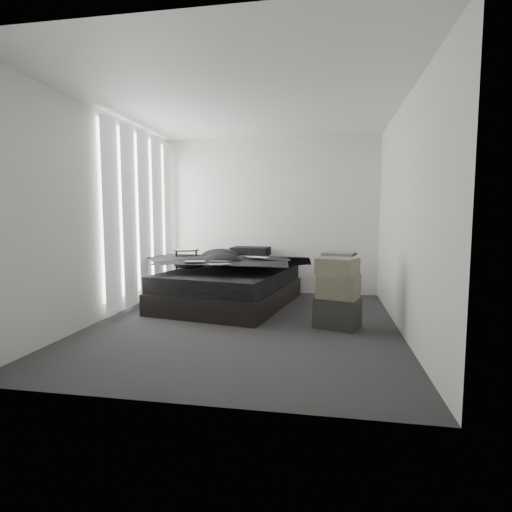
% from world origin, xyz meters
% --- Properties ---
extents(floor, '(3.60, 4.20, 0.01)m').
position_xyz_m(floor, '(0.00, 0.00, 0.00)').
color(floor, '#2F2F32').
rests_on(floor, ground).
extents(ceiling, '(3.60, 4.20, 0.01)m').
position_xyz_m(ceiling, '(0.00, 0.00, 2.60)').
color(ceiling, white).
rests_on(ceiling, ground).
extents(wall_back, '(3.60, 0.01, 2.60)m').
position_xyz_m(wall_back, '(0.00, 2.10, 1.30)').
color(wall_back, silver).
rests_on(wall_back, ground).
extents(wall_front, '(3.60, 0.01, 2.60)m').
position_xyz_m(wall_front, '(0.00, -2.10, 1.30)').
color(wall_front, silver).
rests_on(wall_front, ground).
extents(wall_left, '(0.01, 4.20, 2.60)m').
position_xyz_m(wall_left, '(-1.80, 0.00, 1.30)').
color(wall_left, silver).
rests_on(wall_left, ground).
extents(wall_right, '(0.01, 4.20, 2.60)m').
position_xyz_m(wall_right, '(1.80, 0.00, 1.30)').
color(wall_right, silver).
rests_on(wall_right, ground).
extents(window_left, '(0.02, 2.00, 2.30)m').
position_xyz_m(window_left, '(-1.78, 0.90, 1.35)').
color(window_left, white).
rests_on(window_left, wall_left).
extents(curtain_left, '(0.06, 2.12, 2.48)m').
position_xyz_m(curtain_left, '(-1.73, 0.90, 1.28)').
color(curtain_left, white).
rests_on(curtain_left, wall_left).
extents(bed, '(1.97, 2.38, 0.29)m').
position_xyz_m(bed, '(-0.44, 1.02, 0.14)').
color(bed, black).
rests_on(bed, floor).
extents(mattress, '(1.90, 2.31, 0.23)m').
position_xyz_m(mattress, '(-0.44, 1.02, 0.40)').
color(mattress, black).
rests_on(mattress, bed).
extents(duvet, '(1.87, 2.07, 0.25)m').
position_xyz_m(duvet, '(-0.44, 0.97, 0.64)').
color(duvet, black).
rests_on(duvet, mattress).
extents(pillow_lower, '(0.71, 0.54, 0.14)m').
position_xyz_m(pillow_lower, '(-0.34, 1.84, 0.59)').
color(pillow_lower, black).
rests_on(pillow_lower, mattress).
extents(pillow_upper, '(0.63, 0.46, 0.13)m').
position_xyz_m(pillow_upper, '(-0.27, 1.81, 0.73)').
color(pillow_upper, black).
rests_on(pillow_upper, pillow_lower).
extents(laptop, '(0.40, 0.35, 0.03)m').
position_xyz_m(laptop, '(-0.04, 1.00, 0.78)').
color(laptop, silver).
rests_on(laptop, duvet).
extents(comic_a, '(0.30, 0.23, 0.01)m').
position_xyz_m(comic_a, '(-0.79, 0.51, 0.77)').
color(comic_a, black).
rests_on(comic_a, duvet).
extents(comic_b, '(0.31, 0.26, 0.01)m').
position_xyz_m(comic_b, '(-0.46, 0.60, 0.77)').
color(comic_b, black).
rests_on(comic_b, duvet).
extents(comic_c, '(0.32, 0.27, 0.01)m').
position_xyz_m(comic_c, '(-0.38, 0.28, 0.78)').
color(comic_c, black).
rests_on(comic_c, duvet).
extents(side_stand, '(0.53, 0.53, 0.76)m').
position_xyz_m(side_stand, '(-1.25, 1.43, 0.38)').
color(side_stand, black).
rests_on(side_stand, floor).
extents(papers, '(0.36, 0.33, 0.02)m').
position_xyz_m(papers, '(-1.23, 1.43, 0.77)').
color(papers, white).
rests_on(papers, side_stand).
extents(floor_books, '(0.20, 0.25, 0.16)m').
position_xyz_m(floor_books, '(-1.29, 1.15, 0.08)').
color(floor_books, black).
rests_on(floor_books, floor).
extents(box_lower, '(0.58, 0.52, 0.36)m').
position_xyz_m(box_lower, '(1.10, 0.05, 0.18)').
color(box_lower, '#242424').
rests_on(box_lower, floor).
extents(box_mid, '(0.53, 0.47, 0.27)m').
position_xyz_m(box_mid, '(1.11, 0.04, 0.49)').
color(box_mid, '#676252').
rests_on(box_mid, box_lower).
extents(box_upper, '(0.53, 0.49, 0.19)m').
position_xyz_m(box_upper, '(1.09, 0.06, 0.72)').
color(box_upper, '#676252').
rests_on(box_upper, box_mid).
extents(art_book_white, '(0.45, 0.40, 0.04)m').
position_xyz_m(art_book_white, '(1.10, 0.05, 0.83)').
color(art_book_white, silver).
rests_on(art_book_white, box_upper).
extents(art_book_snake, '(0.41, 0.36, 0.03)m').
position_xyz_m(art_book_snake, '(1.11, 0.04, 0.87)').
color(art_book_snake, silver).
rests_on(art_book_snake, art_book_white).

